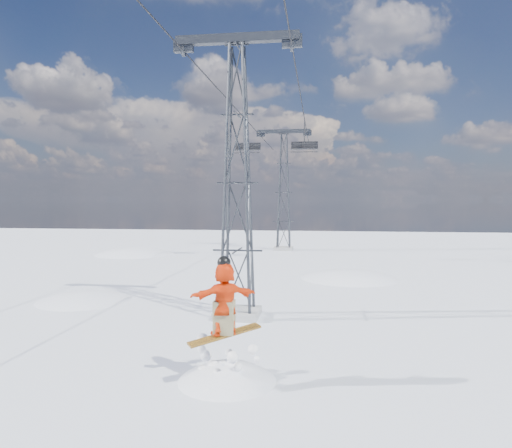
% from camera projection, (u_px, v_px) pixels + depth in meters
% --- Properties ---
extents(ground, '(120.00, 120.00, 0.00)m').
position_uv_depth(ground, '(147.00, 400.00, 10.97)').
color(ground, white).
rests_on(ground, ground).
extents(snow_terrain, '(39.00, 37.00, 22.00)m').
position_uv_depth(snow_terrain, '(194.00, 398.00, 33.15)').
color(snow_terrain, white).
rests_on(snow_terrain, ground).
extents(lift_tower_near, '(5.20, 1.80, 11.43)m').
position_uv_depth(lift_tower_near, '(237.00, 184.00, 18.49)').
color(lift_tower_near, '#999999').
rests_on(lift_tower_near, ground).
extents(lift_tower_far, '(5.20, 1.80, 11.43)m').
position_uv_depth(lift_tower_far, '(284.00, 193.00, 43.22)').
color(lift_tower_far, '#999999').
rests_on(lift_tower_far, ground).
extents(haul_cables, '(4.46, 51.00, 0.06)m').
position_uv_depth(haul_cables, '(268.00, 107.00, 29.57)').
color(haul_cables, black).
rests_on(haul_cables, ground).
extents(snowboarder_jump, '(4.40, 4.40, 7.33)m').
position_uv_depth(snowboarder_jump, '(227.00, 439.00, 12.24)').
color(snowboarder_jump, white).
rests_on(snowboarder_jump, ground).
extents(lift_chair_mid, '(2.02, 0.58, 2.50)m').
position_uv_depth(lift_chair_mid, '(304.00, 146.00, 34.22)').
color(lift_chair_mid, black).
rests_on(lift_chair_mid, ground).
extents(lift_chair_far, '(1.97, 0.57, 2.45)m').
position_uv_depth(lift_chair_far, '(248.00, 147.00, 35.39)').
color(lift_chair_far, black).
rests_on(lift_chair_far, ground).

